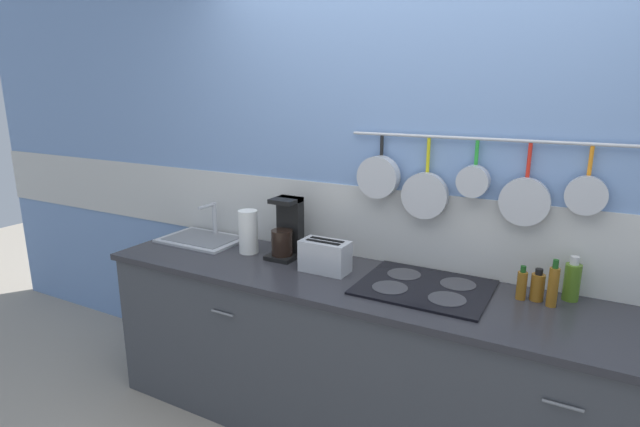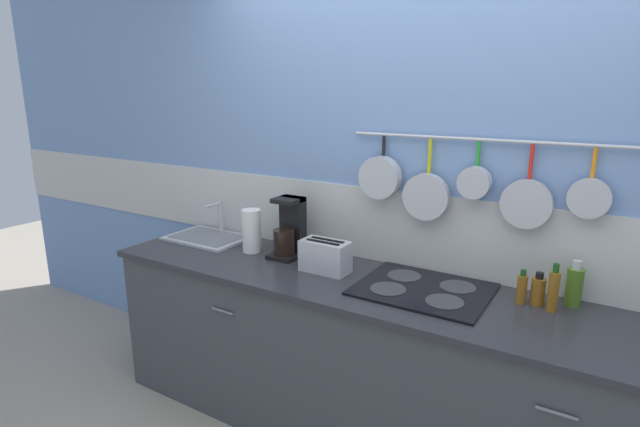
{
  "view_description": "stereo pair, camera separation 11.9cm",
  "coord_description": "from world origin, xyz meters",
  "px_view_note": "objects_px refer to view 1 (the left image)",
  "views": [
    {
      "loc": [
        0.78,
        -2.13,
        1.82
      ],
      "look_at": [
        -0.39,
        0.0,
        1.2
      ],
      "focal_mm": 28.0,
      "sensor_mm": 36.0,
      "label": 1
    },
    {
      "loc": [
        0.88,
        -2.07,
        1.82
      ],
      "look_at": [
        -0.39,
        0.0,
        1.2
      ],
      "focal_mm": 28.0,
      "sensor_mm": 36.0,
      "label": 2
    }
  ],
  "objects_px": {
    "toaster": "(325,256)",
    "bottle_hot_sauce": "(572,281)",
    "bottle_olive_oil": "(522,285)",
    "bottle_dish_soap": "(553,286)",
    "coffee_maker": "(287,232)",
    "paper_towel_roll": "(248,232)",
    "bottle_sesame_oil": "(537,286)"
  },
  "relations": [
    {
      "from": "coffee_maker",
      "to": "bottle_sesame_oil",
      "type": "distance_m",
      "value": 1.32
    },
    {
      "from": "bottle_dish_soap",
      "to": "coffee_maker",
      "type": "bearing_deg",
      "value": 179.9
    },
    {
      "from": "toaster",
      "to": "bottle_sesame_oil",
      "type": "bearing_deg",
      "value": 7.98
    },
    {
      "from": "coffee_maker",
      "to": "bottle_olive_oil",
      "type": "relative_size",
      "value": 2.14
    },
    {
      "from": "bottle_olive_oil",
      "to": "bottle_dish_soap",
      "type": "xyz_separation_m",
      "value": [
        0.13,
        -0.02,
        0.03
      ]
    },
    {
      "from": "coffee_maker",
      "to": "bottle_dish_soap",
      "type": "bearing_deg",
      "value": -0.1
    },
    {
      "from": "bottle_olive_oil",
      "to": "bottle_hot_sauce",
      "type": "relative_size",
      "value": 0.77
    },
    {
      "from": "coffee_maker",
      "to": "bottle_hot_sauce",
      "type": "height_order",
      "value": "coffee_maker"
    },
    {
      "from": "bottle_dish_soap",
      "to": "bottle_hot_sauce",
      "type": "distance_m",
      "value": 0.13
    },
    {
      "from": "coffee_maker",
      "to": "bottle_dish_soap",
      "type": "relative_size",
      "value": 1.57
    },
    {
      "from": "toaster",
      "to": "coffee_maker",
      "type": "bearing_deg",
      "value": 160.6
    },
    {
      "from": "toaster",
      "to": "bottle_sesame_oil",
      "type": "distance_m",
      "value": 1.02
    },
    {
      "from": "toaster",
      "to": "bottle_hot_sauce",
      "type": "relative_size",
      "value": 1.31
    },
    {
      "from": "bottle_olive_oil",
      "to": "bottle_dish_soap",
      "type": "bearing_deg",
      "value": -7.49
    },
    {
      "from": "bottle_hot_sauce",
      "to": "bottle_dish_soap",
      "type": "bearing_deg",
      "value": -121.05
    },
    {
      "from": "paper_towel_roll",
      "to": "bottle_dish_soap",
      "type": "relative_size",
      "value": 1.16
    },
    {
      "from": "bottle_sesame_oil",
      "to": "bottle_dish_soap",
      "type": "relative_size",
      "value": 0.69
    },
    {
      "from": "bottle_dish_soap",
      "to": "bottle_hot_sauce",
      "type": "relative_size",
      "value": 1.05
    },
    {
      "from": "paper_towel_roll",
      "to": "bottle_hot_sauce",
      "type": "bearing_deg",
      "value": 5.61
    },
    {
      "from": "coffee_maker",
      "to": "bottle_hot_sauce",
      "type": "bearing_deg",
      "value": 4.46
    },
    {
      "from": "toaster",
      "to": "bottle_hot_sauce",
      "type": "xyz_separation_m",
      "value": [
        1.15,
        0.22,
        0.01
      ]
    },
    {
      "from": "paper_towel_roll",
      "to": "bottle_hot_sauce",
      "type": "height_order",
      "value": "paper_towel_roll"
    },
    {
      "from": "coffee_maker",
      "to": "bottle_sesame_oil",
      "type": "bearing_deg",
      "value": 1.54
    },
    {
      "from": "bottle_dish_soap",
      "to": "toaster",
      "type": "bearing_deg",
      "value": -174.48
    },
    {
      "from": "paper_towel_roll",
      "to": "bottle_dish_soap",
      "type": "distance_m",
      "value": 1.61
    },
    {
      "from": "coffee_maker",
      "to": "bottle_olive_oil",
      "type": "distance_m",
      "value": 1.25
    },
    {
      "from": "bottle_olive_oil",
      "to": "bottle_sesame_oil",
      "type": "bearing_deg",
      "value": 18.06
    },
    {
      "from": "coffee_maker",
      "to": "toaster",
      "type": "xyz_separation_m",
      "value": [
        0.3,
        -0.11,
        -0.06
      ]
    },
    {
      "from": "toaster",
      "to": "bottle_olive_oil",
      "type": "bearing_deg",
      "value": 7.27
    },
    {
      "from": "coffee_maker",
      "to": "bottle_olive_oil",
      "type": "bearing_deg",
      "value": 0.66
    },
    {
      "from": "bottle_hot_sauce",
      "to": "toaster",
      "type": "bearing_deg",
      "value": -169.15
    },
    {
      "from": "bottle_dish_soap",
      "to": "paper_towel_roll",
      "type": "bearing_deg",
      "value": -178.24
    }
  ]
}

